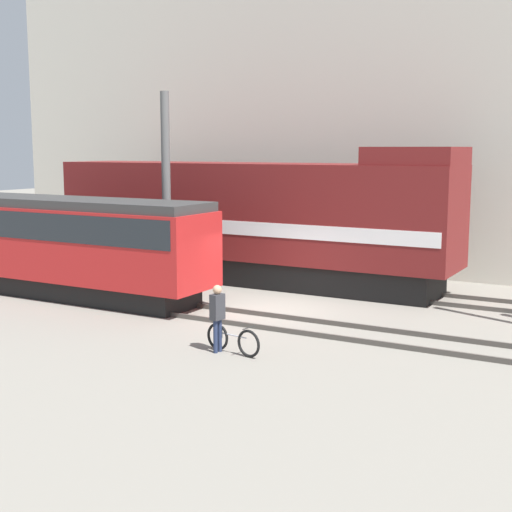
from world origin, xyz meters
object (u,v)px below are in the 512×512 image
Objects in this scene: streetcar at (74,241)px; bicycle at (233,340)px; utility_pole_left at (166,192)px; freight_locomotive at (251,219)px; person at (217,311)px.

streetcar reaches higher than bicycle.
streetcar is at bearing 159.09° from bicycle.
utility_pole_left reaches higher than bicycle.
bicycle is at bearing -62.79° from freight_locomotive.
person is at bearing -45.17° from utility_pole_left.
freight_locomotive is 9.83m from person.
bicycle is at bearing -20.91° from streetcar.
freight_locomotive is at bearing 55.88° from streetcar.
person is at bearing -65.09° from freight_locomotive.
streetcar is 8.57m from person.
freight_locomotive is 3.57m from utility_pole_left.
streetcar is (-3.78, -5.59, -0.45)m from freight_locomotive.
freight_locomotive is 2.26× the size of utility_pole_left.
person is 0.24× the size of utility_pole_left.
freight_locomotive is at bearing 117.21° from bicycle.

